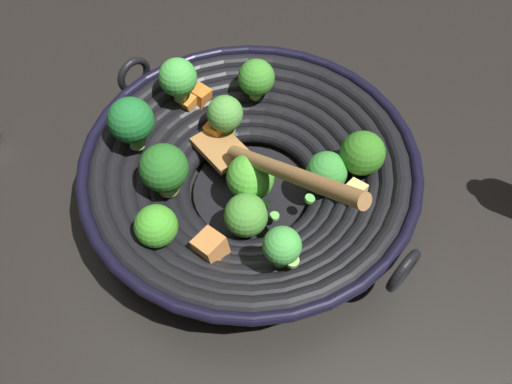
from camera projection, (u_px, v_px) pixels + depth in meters
The scene contains 2 objects.
ground_plane at pixel (254, 195), 0.67m from camera, with size 4.00×4.00×0.00m, color black.
wok at pixel (252, 170), 0.62m from camera, with size 0.42×0.42×0.19m.
Camera 1 is at (0.38, -0.00, 0.55)m, focal length 35.06 mm.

